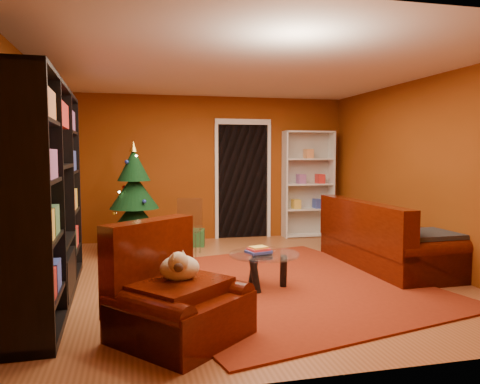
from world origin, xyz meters
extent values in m
cube|color=brown|center=(0.00, 0.00, -0.03)|extent=(5.00, 5.50, 0.05)
cube|color=silver|center=(0.00, 0.00, 2.62)|extent=(5.00, 5.50, 0.05)
cube|color=#7C360C|center=(0.00, 2.77, 1.30)|extent=(5.00, 0.05, 2.60)
cube|color=#7C360C|center=(-2.52, 0.00, 1.30)|extent=(0.05, 5.50, 2.60)
cube|color=#7C360C|center=(2.52, 0.00, 1.30)|extent=(0.05, 5.50, 2.60)
cube|color=maroon|center=(0.30, -0.48, 0.01)|extent=(3.79, 4.17, 0.02)
cube|color=#1F6F67|center=(-1.67, 1.75, 0.15)|extent=(0.35, 0.35, 0.30)
cube|color=#215425|center=(-0.37, 2.11, 0.14)|extent=(0.33, 0.33, 0.28)
cube|color=#9C2512|center=(-0.51, 2.27, 0.12)|extent=(0.25, 0.25, 0.24)
camera|label=1|loc=(-1.42, -5.69, 1.56)|focal=35.00mm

